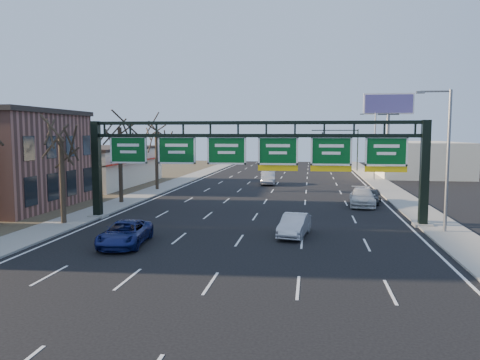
% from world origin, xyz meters
% --- Properties ---
extents(ground, '(160.00, 160.00, 0.00)m').
position_xyz_m(ground, '(0.00, 0.00, 0.00)').
color(ground, black).
rests_on(ground, ground).
extents(sidewalk_left, '(3.00, 120.00, 0.12)m').
position_xyz_m(sidewalk_left, '(-12.80, 20.00, 0.06)').
color(sidewalk_left, gray).
rests_on(sidewalk_left, ground).
extents(sidewalk_right, '(3.00, 120.00, 0.12)m').
position_xyz_m(sidewalk_right, '(12.80, 20.00, 0.06)').
color(sidewalk_right, gray).
rests_on(sidewalk_right, ground).
extents(dirt_strip_left, '(21.00, 120.00, 0.06)m').
position_xyz_m(dirt_strip_left, '(-25.00, 20.00, 0.03)').
color(dirt_strip_left, '#473D2B').
rests_on(dirt_strip_left, ground).
extents(lane_markings, '(21.60, 120.00, 0.01)m').
position_xyz_m(lane_markings, '(0.00, 20.00, 0.01)').
color(lane_markings, white).
rests_on(lane_markings, ground).
extents(sign_gantry, '(24.60, 1.20, 7.20)m').
position_xyz_m(sign_gantry, '(0.16, 8.00, 4.63)').
color(sign_gantry, black).
rests_on(sign_gantry, ground).
extents(brick_block, '(10.40, 12.40, 8.30)m').
position_xyz_m(brick_block, '(-21.50, 11.00, 4.16)').
color(brick_block, '#986052').
rests_on(brick_block, ground).
extents(cream_strip, '(10.90, 18.40, 4.70)m').
position_xyz_m(cream_strip, '(-21.48, 29.00, 2.36)').
color(cream_strip, beige).
rests_on(cream_strip, ground).
extents(building_right_distant, '(12.00, 20.00, 5.00)m').
position_xyz_m(building_right_distant, '(20.00, 50.00, 2.50)').
color(building_right_distant, beige).
rests_on(building_right_distant, ground).
extents(tree_gantry, '(3.60, 3.60, 8.48)m').
position_xyz_m(tree_gantry, '(-12.80, 5.00, 7.11)').
color(tree_gantry, '#2F241A').
rests_on(tree_gantry, sidewalk_left).
extents(tree_mid, '(3.60, 3.60, 9.24)m').
position_xyz_m(tree_mid, '(-12.80, 15.00, 7.85)').
color(tree_mid, '#2F241A').
rests_on(tree_mid, sidewalk_left).
extents(tree_far, '(3.60, 3.60, 8.86)m').
position_xyz_m(tree_far, '(-12.80, 25.00, 7.48)').
color(tree_far, '#2F241A').
rests_on(tree_far, sidewalk_left).
extents(streetlight_near, '(2.15, 0.22, 9.00)m').
position_xyz_m(streetlight_near, '(12.47, 6.00, 5.08)').
color(streetlight_near, slate).
rests_on(streetlight_near, sidewalk_right).
extents(streetlight_far, '(2.15, 0.22, 9.00)m').
position_xyz_m(streetlight_far, '(12.47, 40.00, 5.08)').
color(streetlight_far, slate).
rests_on(streetlight_far, sidewalk_right).
extents(billboard_right, '(7.00, 0.50, 12.00)m').
position_xyz_m(billboard_right, '(15.00, 44.98, 9.06)').
color(billboard_right, slate).
rests_on(billboard_right, ground).
extents(traffic_signal_mast, '(10.16, 0.54, 7.00)m').
position_xyz_m(traffic_signal_mast, '(5.69, 55.00, 5.50)').
color(traffic_signal_mast, black).
rests_on(traffic_signal_mast, ground).
extents(car_blue_suv, '(2.70, 5.07, 1.36)m').
position_xyz_m(car_blue_suv, '(-6.22, -0.10, 0.68)').
color(car_blue_suv, navy).
rests_on(car_blue_suv, ground).
extents(car_silver_sedan, '(2.07, 4.30, 1.36)m').
position_xyz_m(car_silver_sedan, '(3.18, 3.71, 0.68)').
color(car_silver_sedan, silver).
rests_on(car_silver_sedan, ground).
extents(car_white_wagon, '(2.51, 5.40, 1.53)m').
position_xyz_m(car_white_wagon, '(8.62, 16.68, 0.76)').
color(car_white_wagon, silver).
rests_on(car_white_wagon, ground).
extents(car_grey_far, '(2.38, 4.24, 1.36)m').
position_xyz_m(car_grey_far, '(9.58, 18.37, 0.68)').
color(car_grey_far, '#3B3E40').
rests_on(car_grey_far, ground).
extents(car_silver_distant, '(2.02, 4.93, 1.59)m').
position_xyz_m(car_silver_distant, '(-1.06, 32.66, 0.79)').
color(car_silver_distant, '#A5A5A9').
rests_on(car_silver_distant, ground).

